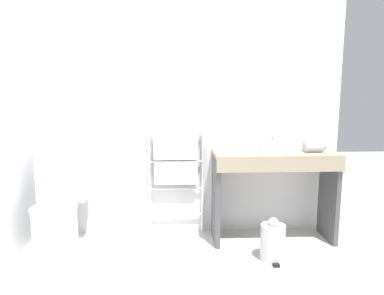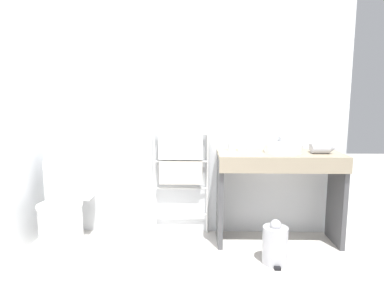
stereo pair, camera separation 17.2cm
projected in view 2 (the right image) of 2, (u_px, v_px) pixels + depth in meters
name	position (u px, v px, depth m)	size (l,w,h in m)	color
wall_back	(187.00, 96.00, 3.23)	(3.01, 0.12, 2.62)	silver
toilet	(64.00, 210.00, 3.02)	(0.40, 0.54, 0.75)	white
towel_radiator	(181.00, 163.00, 3.21)	(0.53, 0.06, 1.00)	silver
vanity_counter	(279.00, 181.00, 3.03)	(1.09, 0.44, 0.82)	gray
sink_basin	(283.00, 148.00, 3.02)	(0.33, 0.33, 0.08)	white
faucet	(279.00, 140.00, 3.16)	(0.02, 0.10, 0.14)	silver
cup_near_wall	(232.00, 146.00, 3.11)	(0.07, 0.07, 0.08)	white
cup_near_edge	(242.00, 147.00, 3.09)	(0.07, 0.07, 0.08)	white
hair_dryer	(321.00, 149.00, 2.97)	(0.21, 0.17, 0.08)	#B7B7BC
trash_bin	(275.00, 244.00, 2.71)	(0.20, 0.23, 0.36)	#B7B7BC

